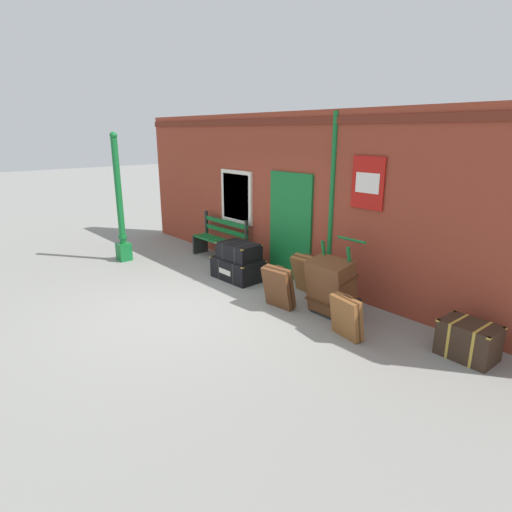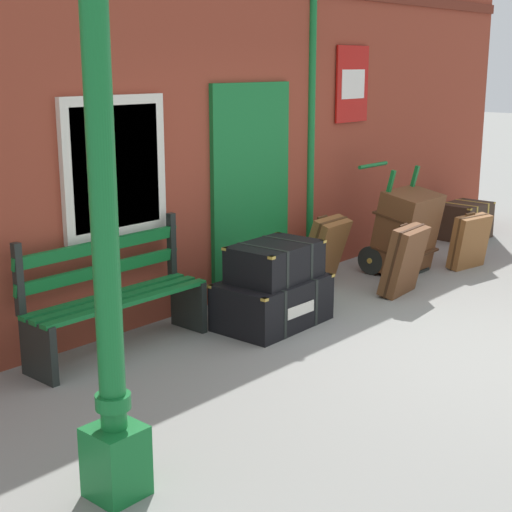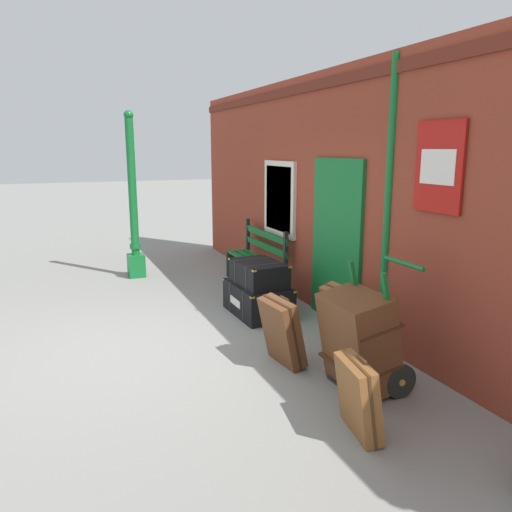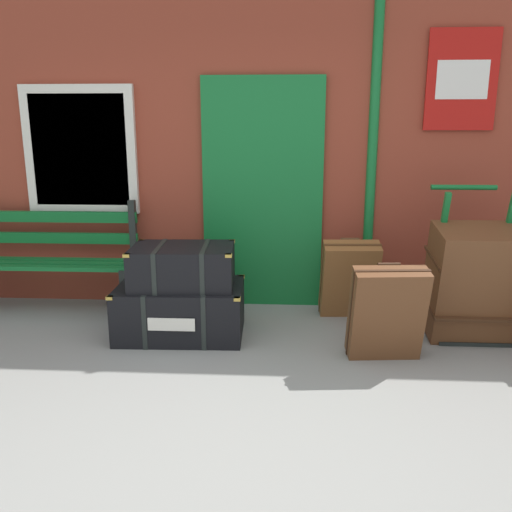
# 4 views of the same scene
# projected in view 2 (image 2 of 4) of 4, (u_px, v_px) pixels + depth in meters

# --- Properties ---
(ground_plane) EXTENTS (60.00, 60.00, 0.00)m
(ground_plane) POSITION_uv_depth(u_px,v_px,m) (470.00, 349.00, 6.30)
(ground_plane) COLOR gray
(brick_facade) EXTENTS (10.40, 0.35, 3.20)m
(brick_facade) POSITION_uv_depth(u_px,v_px,m) (236.00, 134.00, 7.57)
(brick_facade) COLOR brown
(brick_facade) RESTS_ON ground
(lamp_post) EXTENTS (0.28, 0.28, 2.84)m
(lamp_post) POSITION_uv_depth(u_px,v_px,m) (108.00, 307.00, 3.91)
(lamp_post) COLOR #146B2D
(lamp_post) RESTS_ON ground
(platform_bench) EXTENTS (1.60, 0.43, 1.01)m
(platform_bench) POSITION_uv_depth(u_px,v_px,m) (114.00, 298.00, 6.18)
(platform_bench) COLOR #146B2D
(platform_bench) RESTS_ON ground
(steamer_trunk_base) EXTENTS (1.03, 0.68, 0.43)m
(steamer_trunk_base) POSITION_uv_depth(u_px,v_px,m) (272.00, 302.00, 6.85)
(steamer_trunk_base) COLOR black
(steamer_trunk_base) RESTS_ON ground
(steamer_trunk_middle) EXTENTS (0.84, 0.59, 0.33)m
(steamer_trunk_middle) POSITION_uv_depth(u_px,v_px,m) (275.00, 261.00, 6.78)
(steamer_trunk_middle) COLOR black
(steamer_trunk_middle) RESTS_ON steamer_trunk_base
(porters_trolley) EXTENTS (0.71, 0.64, 1.19)m
(porters_trolley) POSITION_uv_depth(u_px,v_px,m) (392.00, 247.00, 8.66)
(porters_trolley) COLOR black
(porters_trolley) RESTS_ON ground
(large_brown_trunk) EXTENTS (0.70, 0.59, 0.94)m
(large_brown_trunk) POSITION_uv_depth(u_px,v_px,m) (406.00, 231.00, 8.50)
(large_brown_trunk) COLOR brown
(large_brown_trunk) RESTS_ON ground
(suitcase_charcoal) EXTENTS (0.50, 0.42, 0.72)m
(suitcase_charcoal) POSITION_uv_depth(u_px,v_px,m) (324.00, 250.00, 8.13)
(suitcase_charcoal) COLOR brown
(suitcase_charcoal) RESTS_ON ground
(suitcase_beige) EXTENTS (0.55, 0.37, 0.73)m
(suitcase_beige) POSITION_uv_depth(u_px,v_px,m) (404.00, 261.00, 7.70)
(suitcase_beige) COLOR brown
(suitcase_beige) RESTS_ON ground
(suitcase_caramel) EXTENTS (0.54, 0.33, 0.64)m
(suitcase_caramel) POSITION_uv_depth(u_px,v_px,m) (469.00, 242.00, 8.73)
(suitcase_caramel) COLOR brown
(suitcase_caramel) RESTS_ON ground
(corner_trunk) EXTENTS (0.71, 0.51, 0.49)m
(corner_trunk) POSITION_uv_depth(u_px,v_px,m) (465.00, 221.00, 10.23)
(corner_trunk) COLOR #332319
(corner_trunk) RESTS_ON ground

